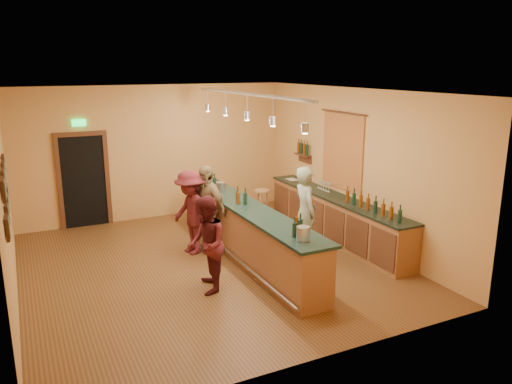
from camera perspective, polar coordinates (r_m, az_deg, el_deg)
name	(u,v)px	position (r m, az deg, el deg)	size (l,w,h in m)	color
floor	(209,265)	(9.49, -5.41, -8.31)	(7.00, 7.00, 0.00)	#533717
ceiling	(205,91)	(8.77, -5.90, 11.37)	(6.50, 7.00, 0.02)	silver
wall_back	(156,152)	(12.28, -11.41, 4.46)	(6.50, 0.02, 3.20)	#E29954
wall_front	(311,242)	(5.97, 6.30, -5.73)	(6.50, 0.02, 3.20)	#E29954
wall_left	(6,203)	(8.47, -26.70, -1.16)	(0.02, 7.00, 3.20)	#E29954
wall_right	(354,166)	(10.54, 11.15, 2.89)	(0.02, 7.00, 3.20)	#E29954
doorway	(84,179)	(12.03, -19.10, 1.46)	(1.15, 0.09, 2.48)	black
tapestry	(342,152)	(10.80, 9.85, 4.56)	(0.03, 1.40, 1.60)	#9E331F
bottle_shelf	(303,150)	(12.03, 5.41, 4.80)	(0.17, 0.55, 0.54)	#533019
picture_grid	(6,192)	(7.66, -26.68, 0.04)	(0.06, 2.20, 0.70)	#382111
back_counter	(336,217)	(10.79, 9.10, -2.86)	(0.60, 4.55, 1.27)	brown
tasting_bar	(247,228)	(9.56, -0.98, -4.18)	(0.73, 5.10, 1.38)	brown
pendant_track	(247,103)	(9.09, -1.04, 10.17)	(0.11, 4.60, 0.50)	silver
bartender	(305,213)	(9.55, 5.65, -2.40)	(0.66, 0.43, 1.81)	gray
customer_a	(206,245)	(8.17, -5.71, -6.03)	(0.78, 0.61, 1.61)	#59191E
customer_b	(207,209)	(9.92, -5.65, -1.92)	(1.03, 0.43, 1.76)	#997A51
customer_c	(191,212)	(9.85, -7.48, -2.33)	(1.08, 0.62, 1.67)	#59191E
bar_stool	(262,196)	(12.00, 0.68, -0.43)	(0.35, 0.35, 0.73)	#A9884C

